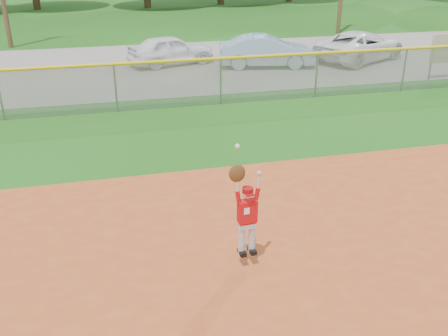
% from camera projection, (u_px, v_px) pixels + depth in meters
% --- Properties ---
extents(ground, '(120.00, 120.00, 0.00)m').
position_uv_depth(ground, '(377.00, 293.00, 7.57)').
color(ground, '#1B5713').
rests_on(ground, ground).
extents(parking_strip, '(44.00, 10.00, 0.03)m').
position_uv_depth(parking_strip, '(188.00, 64.00, 21.70)').
color(parking_strip, gray).
rests_on(parking_strip, ground).
extents(car_white_a, '(3.94, 2.45, 1.25)m').
position_uv_depth(car_white_a, '(171.00, 50.00, 21.33)').
color(car_white_a, white).
rests_on(car_white_a, parking_strip).
extents(car_blue, '(4.18, 2.16, 1.31)m').
position_uv_depth(car_blue, '(266.00, 51.00, 20.93)').
color(car_blue, '#88AECB').
rests_on(car_blue, parking_strip).
extents(car_white_b, '(5.09, 4.04, 1.29)m').
position_uv_depth(car_white_b, '(361.00, 46.00, 22.07)').
color(car_white_b, white).
rests_on(car_white_b, parking_strip).
extents(outfield_fence, '(40.06, 0.10, 1.55)m').
position_uv_depth(outfield_fence, '(221.00, 78.00, 16.04)').
color(outfield_fence, gray).
rests_on(outfield_fence, ground).
extents(ballplayer, '(0.53, 0.23, 1.92)m').
position_uv_depth(ballplayer, '(246.00, 210.00, 7.78)').
color(ballplayer, silver).
rests_on(ballplayer, ground).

